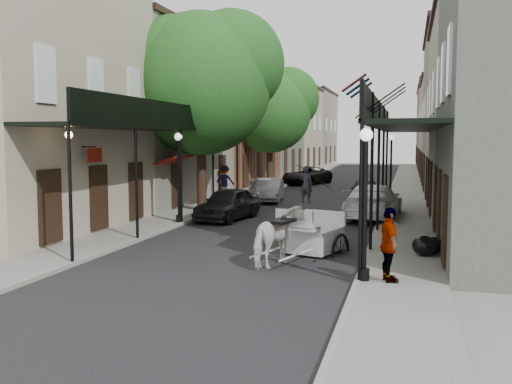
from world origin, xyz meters
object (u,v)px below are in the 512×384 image
Objects in this scene: pedestrian_sidewalk_right at (389,245)px; car_right_far at (366,188)px; lamppost_right_near at (365,202)px; pedestrian_walking at (253,196)px; car_left_far at (307,175)px; lamppost_left at (179,176)px; pedestrian_sidewalk_left at (225,181)px; tree_far at (275,107)px; tree_near at (210,78)px; carriage at (319,217)px; horse at (279,237)px; lamppost_right_far at (391,166)px; car_left_near at (228,204)px; car_right_near at (373,201)px; car_left_mid at (269,190)px.

pedestrian_sidewalk_right is 21.11m from car_right_far.
lamppost_right_near is 2.27× the size of pedestrian_walking.
lamppost_right_near is 0.73× the size of car_left_far.
lamppost_left reaches higher than pedestrian_sidewalk_left.
tree_far is at bearing 96.65° from pedestrian_walking.
car_left_far is at bearing 89.56° from pedestrian_walking.
tree_near reaches higher than car_right_far.
carriage is at bearing 12.80° from pedestrian_sidewalk_right.
car_right_far is at bearing -76.41° from horse.
lamppost_right_far is 0.88× the size of car_left_near.
lamppost_right_far is 2.27× the size of pedestrian_walking.
lamppost_right_near is at bearing 105.45° from pedestrian_sidewalk_left.
car_right_far is (-1.50, 21.00, -1.42)m from lamppost_right_near.
tree_far is 25.82m from horse.
horse is (5.87, -24.64, -5.00)m from tree_far.
tree_near is at bearing 2.72° from car_right_near.
lamppost_right_far is (8.30, 7.82, -4.44)m from tree_near.
pedestrian_sidewalk_right is (0.59, 0.00, -1.02)m from lamppost_right_near.
lamppost_right_far reaches higher than car_right_near.
tree_far is at bearing -90.23° from car_left_far.
carriage is 0.69× the size of car_left_mid.
pedestrian_walking is at bearing 133.91° from carriage.
car_left_near is at bearing -123.71° from lamppost_right_far.
car_left_near reaches higher than car_right_far.
car_left_near is at bearing -54.25° from tree_near.
car_left_near is at bearing 52.55° from lamppost_left.
horse is at bearing -61.30° from tree_near.
pedestrian_walking is (-6.32, 12.84, -1.23)m from lamppost_right_near.
lamppost_left is 7.65m from carriage.
horse reaches higher than pedestrian_walking.
car_left_mid is at bearing 110.80° from lamppost_right_near.
carriage is at bearing -31.55° from lamppost_left.
car_left_mid is at bearing -160.56° from lamppost_right_far.
lamppost_right_near is 1.88× the size of horse.
car_right_near is (-0.50, 11.99, -1.27)m from lamppost_right_near.
car_right_far is at bearing 146.31° from lamppost_right_far.
tree_far reaches higher than pedestrian_walking.
car_left_near is (1.60, -2.22, -5.77)m from tree_near.
carriage reaches higher than horse.
horse is 19.49m from car_right_far.
horse reaches higher than car_left_near.
pedestrian_sidewalk_right reaches higher than car_left_mid.
car_left_mid is (-6.70, -2.36, -1.38)m from lamppost_right_far.
lamppost_left is 5.34m from pedestrian_walking.
tree_near is 8.14m from car_left_mid.
tree_far is 3.08× the size of carriage.
lamppost_right_far is 1.33× the size of carriage.
lamppost_right_far is at bearing -89.51° from car_right_near.
car_left_far is at bearing 71.33° from tree_far.
tree_near is 12.59m from car_right_far.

